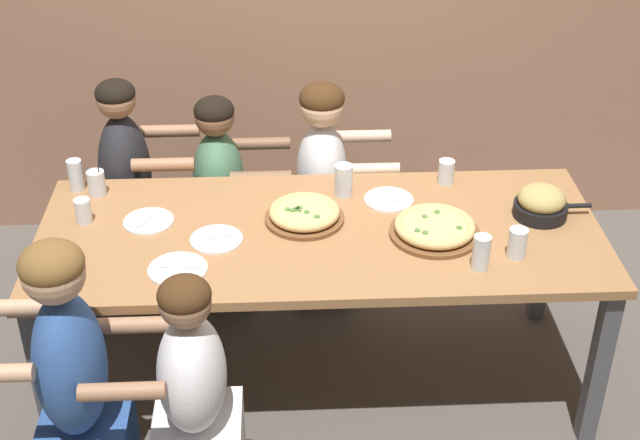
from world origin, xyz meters
TOP-DOWN VIEW (x-y plane):
  - ground_plane at (0.00, 0.00)m, footprint 18.00×18.00m
  - dining_table at (0.00, 0.00)m, footprint 2.29×0.94m
  - pizza_board_main at (0.46, -0.05)m, footprint 0.37×0.37m
  - pizza_board_second at (-0.06, 0.08)m, footprint 0.33×0.33m
  - skillet_bowl at (0.92, 0.07)m, footprint 0.32×0.22m
  - empty_plate_a at (-0.70, 0.09)m, footprint 0.21×0.21m
  - empty_plate_b at (0.30, 0.22)m, footprint 0.21×0.21m
  - empty_plate_c at (-0.42, -0.06)m, footprint 0.21×0.21m
  - empty_plate_d at (-0.55, -0.26)m, footprint 0.23×0.23m
  - cocktail_glass_blue at (-0.95, 0.34)m, footprint 0.08×0.08m
  - drinking_glass_a at (0.11, 0.28)m, footprint 0.08×0.08m
  - drinking_glass_b at (0.57, 0.37)m, footprint 0.07×0.07m
  - drinking_glass_c at (0.59, -0.29)m, footprint 0.07×0.07m
  - drinking_glass_d at (-1.04, 0.39)m, footprint 0.06×0.06m
  - drinking_glass_e at (-0.96, 0.11)m, footprint 0.07×0.07m
  - drinking_glass_f at (0.75, -0.22)m, footprint 0.07×0.07m
  - diner_far_center at (0.05, 0.69)m, footprint 0.51×0.40m
  - diner_near_left at (-0.89, -0.69)m, footprint 0.51×0.40m
  - diner_far_left at (-0.88, 0.69)m, footprint 0.51×0.40m
  - diner_near_midleft at (-0.48, -0.69)m, footprint 0.51×0.40m
  - diner_far_midleft at (-0.45, 0.69)m, footprint 0.51×0.40m

SIDE VIEW (x-z plane):
  - ground_plane at x=0.00m, z-range 0.00..0.00m
  - diner_near_midleft at x=-0.48m, z-range -0.05..1.00m
  - diner_far_midleft at x=-0.45m, z-range -0.05..1.03m
  - diner_far_center at x=0.05m, z-range -0.04..1.10m
  - diner_far_left at x=-0.88m, z-range -0.05..1.12m
  - diner_near_left at x=-0.89m, z-range -0.04..1.16m
  - dining_table at x=0.00m, z-range 0.32..1.11m
  - empty_plate_d at x=-0.55m, z-range 0.79..0.81m
  - empty_plate_c at x=-0.42m, z-range 0.79..0.81m
  - empty_plate_b at x=0.30m, z-range 0.79..0.81m
  - empty_plate_a at x=-0.70m, z-range 0.79..0.81m
  - pizza_board_second at x=-0.06m, z-range 0.79..0.85m
  - pizza_board_main at x=0.46m, z-range 0.79..0.85m
  - drinking_glass_e at x=-0.96m, z-range 0.78..0.89m
  - drinking_glass_b at x=0.57m, z-range 0.78..0.89m
  - cocktail_glass_blue at x=-0.95m, z-range 0.77..0.91m
  - drinking_glass_f at x=0.75m, z-range 0.78..0.90m
  - skillet_bowl at x=0.92m, z-range 0.78..0.92m
  - drinking_glass_d at x=-1.04m, z-range 0.78..0.92m
  - drinking_glass_c at x=0.59m, z-range 0.79..0.93m
  - drinking_glass_a at x=0.11m, z-range 0.79..0.93m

